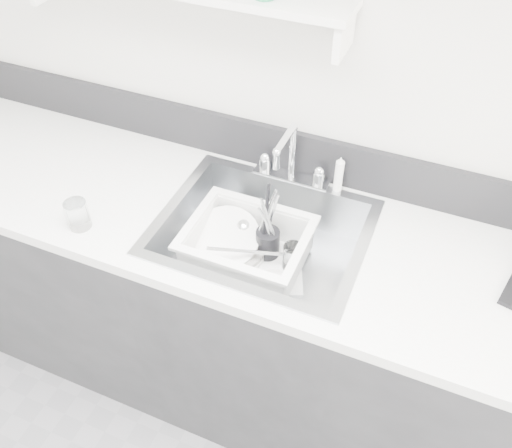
% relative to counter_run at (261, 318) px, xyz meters
% --- Properties ---
extents(counter_run, '(3.20, 0.62, 0.92)m').
position_rel_counter_run_xyz_m(counter_run, '(0.00, 0.00, 0.00)').
color(counter_run, black).
rests_on(counter_run, ground).
extents(backsplash, '(3.20, 0.02, 0.16)m').
position_rel_counter_run_xyz_m(backsplash, '(0.00, 0.30, 0.54)').
color(backsplash, black).
rests_on(backsplash, counter_run).
extents(sink, '(0.64, 0.52, 0.20)m').
position_rel_counter_run_xyz_m(sink, '(0.00, 0.00, 0.37)').
color(sink, silver).
rests_on(sink, counter_run).
extents(faucet, '(0.26, 0.18, 0.23)m').
position_rel_counter_run_xyz_m(faucet, '(0.00, 0.25, 0.52)').
color(faucet, silver).
rests_on(faucet, counter_run).
extents(side_sprayer, '(0.03, 0.03, 0.14)m').
position_rel_counter_run_xyz_m(side_sprayer, '(0.16, 0.25, 0.53)').
color(side_sprayer, white).
rests_on(side_sprayer, counter_run).
extents(wash_tub, '(0.47, 0.43, 0.15)m').
position_rel_counter_run_xyz_m(wash_tub, '(-0.05, -0.02, 0.37)').
color(wash_tub, white).
rests_on(wash_tub, sink).
extents(plate_stack, '(0.28, 0.27, 0.11)m').
position_rel_counter_run_xyz_m(plate_stack, '(-0.12, 0.00, 0.34)').
color(plate_stack, white).
rests_on(plate_stack, wash_tub).
extents(utensil_cup, '(0.08, 0.08, 0.26)m').
position_rel_counter_run_xyz_m(utensil_cup, '(0.00, 0.04, 0.36)').
color(utensil_cup, black).
rests_on(utensil_cup, wash_tub).
extents(ladle, '(0.22, 0.29, 0.08)m').
position_rel_counter_run_xyz_m(ladle, '(-0.06, 0.00, 0.35)').
color(ladle, silver).
rests_on(ladle, wash_tub).
extents(tumbler_in_tub, '(0.08, 0.08, 0.09)m').
position_rel_counter_run_xyz_m(tumbler_in_tub, '(0.10, 0.02, 0.35)').
color(tumbler_in_tub, white).
rests_on(tumbler_in_tub, wash_tub).
extents(tumbler_counter, '(0.08, 0.08, 0.09)m').
position_rel_counter_run_xyz_m(tumbler_counter, '(-0.52, -0.21, 0.51)').
color(tumbler_counter, white).
rests_on(tumbler_counter, counter_run).
extents(bowl_small, '(0.12, 0.12, 0.03)m').
position_rel_counter_run_xyz_m(bowl_small, '(0.08, -0.09, 0.32)').
color(bowl_small, white).
rests_on(bowl_small, wash_tub).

